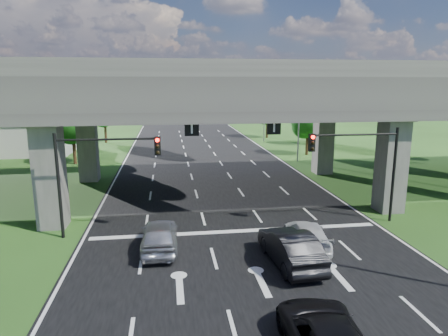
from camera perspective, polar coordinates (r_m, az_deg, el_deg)
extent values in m
plane|color=#234115|center=(20.84, 3.58, -12.49)|extent=(160.00, 160.00, 0.00)
cube|color=black|center=(30.08, -0.26, -4.64)|extent=(18.00, 120.00, 0.03)
cube|color=#353330|center=(30.81, -0.79, 10.83)|extent=(80.00, 15.00, 2.00)
cube|color=#595652|center=(23.65, 1.51, 14.11)|extent=(80.00, 0.50, 1.00)
cube|color=#595652|center=(38.02, -2.23, 13.31)|extent=(80.00, 0.50, 1.00)
cube|color=#595652|center=(26.06, -23.67, -0.37)|extent=(1.60, 1.60, 7.00)
cube|color=#595652|center=(37.58, -18.90, 3.51)|extent=(1.60, 1.60, 7.00)
cube|color=#595652|center=(29.19, 22.82, 0.93)|extent=(1.60, 1.60, 7.00)
cube|color=#595652|center=(39.81, 14.03, 4.24)|extent=(1.60, 1.60, 7.00)
cube|color=black|center=(23.74, -4.63, 5.60)|extent=(0.85, 0.06, 0.85)
cube|color=black|center=(24.55, 7.16, 5.76)|extent=(0.85, 0.06, 0.85)
cylinder|color=black|center=(27.10, 23.05, -0.96)|extent=(0.18, 0.18, 6.00)
cylinder|color=black|center=(25.35, 18.18, 4.54)|extent=(5.50, 0.12, 0.12)
cube|color=black|center=(24.15, 12.43, 3.55)|extent=(0.35, 0.28, 1.05)
sphere|color=#FF0C05|center=(23.96, 12.60, 4.33)|extent=(0.22, 0.22, 0.22)
cylinder|color=black|center=(24.03, -22.51, -2.49)|extent=(0.18, 0.18, 6.00)
cylinder|color=black|center=(23.00, -16.38, 3.94)|extent=(5.50, 0.12, 0.12)
cube|color=black|center=(22.64, -9.47, 3.12)|extent=(0.35, 0.28, 1.05)
sphere|color=#FF0C05|center=(22.43, -9.51, 3.94)|extent=(0.22, 0.22, 0.22)
cylinder|color=gray|center=(45.08, 10.68, 7.18)|extent=(0.16, 0.16, 10.00)
cylinder|color=gray|center=(44.48, 9.04, 13.24)|extent=(3.00, 0.10, 0.10)
cube|color=gray|center=(44.07, 7.12, 13.18)|extent=(0.60, 0.25, 0.18)
cylinder|color=gray|center=(60.41, 5.80, 8.50)|extent=(0.16, 0.16, 10.00)
cylinder|color=gray|center=(59.97, 4.47, 13.00)|extent=(3.00, 0.10, 0.10)
cube|color=gray|center=(59.66, 3.02, 12.92)|extent=(0.60, 0.25, 0.18)
cylinder|color=black|center=(46.21, -20.61, 2.55)|extent=(0.36, 0.36, 3.30)
sphere|color=#155115|center=(45.85, -20.89, 6.25)|extent=(4.50, 4.50, 4.50)
sphere|color=#155115|center=(45.37, -20.60, 7.93)|extent=(3.60, 3.60, 3.60)
sphere|color=#155115|center=(46.39, -21.06, 5.17)|extent=(3.30, 3.30, 3.30)
cylinder|color=black|center=(54.63, -21.91, 3.57)|extent=(0.36, 0.36, 2.86)
sphere|color=#155115|center=(54.35, -22.12, 6.28)|extent=(3.90, 3.90, 3.90)
sphere|color=#155115|center=(53.88, -21.88, 7.50)|extent=(3.12, 3.12, 3.12)
sphere|color=#155115|center=(54.88, -22.27, 5.49)|extent=(2.86, 2.86, 2.86)
cylinder|color=black|center=(61.61, -16.58, 5.11)|extent=(0.36, 0.36, 3.52)
sphere|color=#155115|center=(61.34, -16.76, 8.08)|extent=(4.80, 4.80, 4.80)
sphere|color=#155115|center=(60.91, -16.51, 9.43)|extent=(3.84, 3.84, 3.84)
sphere|color=#155115|center=(61.84, -16.93, 7.20)|extent=(3.52, 3.52, 3.52)
cylinder|color=black|center=(50.04, 11.79, 3.61)|extent=(0.36, 0.36, 3.08)
sphere|color=#155115|center=(49.72, 11.92, 6.80)|extent=(4.20, 4.20, 4.20)
sphere|color=#155115|center=(49.48, 12.55, 8.21)|extent=(3.36, 3.36, 3.36)
sphere|color=#155115|center=(50.07, 11.40, 5.89)|extent=(3.08, 3.08, 3.08)
cylinder|color=black|center=(58.52, 11.92, 4.68)|extent=(0.36, 0.36, 2.86)
sphere|color=#155115|center=(58.26, 12.03, 7.22)|extent=(3.90, 3.90, 3.90)
sphere|color=#155115|center=(58.04, 12.56, 8.34)|extent=(3.12, 3.12, 3.12)
sphere|color=#155115|center=(58.60, 11.58, 6.50)|extent=(2.86, 2.86, 2.86)
cylinder|color=black|center=(64.92, 6.18, 5.77)|extent=(0.36, 0.36, 3.30)
sphere|color=#155115|center=(64.67, 6.24, 8.41)|extent=(4.50, 4.50, 4.50)
sphere|color=#155115|center=(64.41, 6.69, 9.59)|extent=(3.60, 3.60, 3.60)
sphere|color=#155115|center=(65.05, 5.88, 7.64)|extent=(3.30, 3.30, 3.30)
imported|color=#B4B6BC|center=(21.51, -9.20, -9.42)|extent=(1.95, 4.73, 1.60)
imported|color=black|center=(19.91, 9.47, -11.10)|extent=(2.14, 5.23, 1.69)
imported|color=silver|center=(22.00, 11.79, -9.37)|extent=(2.53, 4.91, 1.36)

